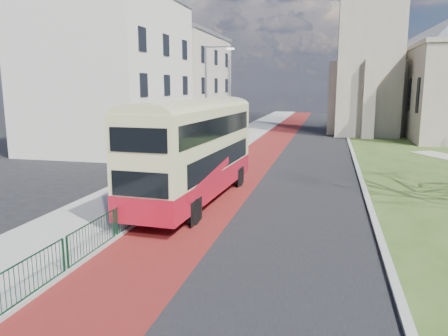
% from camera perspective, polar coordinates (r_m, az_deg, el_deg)
% --- Properties ---
extents(ground, '(160.00, 160.00, 0.00)m').
position_cam_1_polar(ground, '(14.18, -4.77, -11.39)').
color(ground, black).
rests_on(ground, ground).
extents(road_carriageway, '(9.00, 120.00, 0.01)m').
position_cam_1_polar(road_carriageway, '(33.00, 8.73, 1.24)').
color(road_carriageway, black).
rests_on(road_carriageway, ground).
extents(bus_lane, '(3.40, 120.00, 0.01)m').
position_cam_1_polar(bus_lane, '(33.33, 4.10, 1.43)').
color(bus_lane, '#591414').
rests_on(bus_lane, ground).
extents(pavement_west, '(4.00, 120.00, 0.12)m').
position_cam_1_polar(pavement_west, '(34.15, -2.20, 1.76)').
color(pavement_west, gray).
rests_on(pavement_west, ground).
extents(kerb_west, '(0.25, 120.00, 0.13)m').
position_cam_1_polar(kerb_west, '(33.66, 1.08, 1.65)').
color(kerb_west, '#999993').
rests_on(kerb_west, ground).
extents(kerb_east, '(0.25, 80.00, 0.13)m').
position_cam_1_polar(kerb_east, '(34.91, 16.56, 1.53)').
color(kerb_east, '#999993').
rests_on(kerb_east, ground).
extents(pedestrian_railing, '(0.07, 24.00, 1.12)m').
position_cam_1_polar(pedestrian_railing, '(18.57, -9.58, -4.37)').
color(pedestrian_railing, '#0C341D').
rests_on(pedestrian_railing, ground).
extents(gothic_church, '(16.38, 18.00, 40.00)m').
position_cam_1_polar(gothic_church, '(51.74, 24.03, 18.43)').
color(gothic_church, gray).
rests_on(gothic_church, ground).
extents(street_block_near, '(10.30, 14.30, 13.00)m').
position_cam_1_polar(street_block_near, '(38.99, -14.56, 12.05)').
color(street_block_near, beige).
rests_on(street_block_near, ground).
extents(street_block_far, '(10.30, 16.30, 11.50)m').
position_cam_1_polar(street_block_far, '(53.65, -6.35, 11.03)').
color(street_block_far, '#B4AB98').
rests_on(street_block_far, ground).
extents(streetlamp, '(2.13, 0.18, 8.00)m').
position_cam_1_polar(streetlamp, '(31.65, -2.10, 9.31)').
color(streetlamp, gray).
rests_on(streetlamp, pavement_west).
extents(bus, '(3.07, 10.99, 4.55)m').
position_cam_1_polar(bus, '(20.05, -3.85, 2.82)').
color(bus, maroon).
rests_on(bus, ground).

